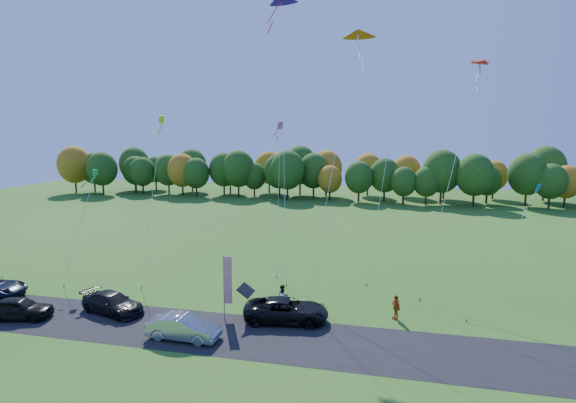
% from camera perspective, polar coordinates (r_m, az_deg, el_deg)
% --- Properties ---
extents(ground, '(160.00, 160.00, 0.00)m').
position_cam_1_polar(ground, '(32.68, -2.44, -13.79)').
color(ground, '#285B18').
extents(asphalt_strip, '(90.00, 6.00, 0.01)m').
position_cam_1_polar(asphalt_strip, '(29.17, -4.62, -16.66)').
color(asphalt_strip, black).
rests_on(asphalt_strip, ground).
extents(tree_line, '(116.00, 12.00, 10.00)m').
position_cam_1_polar(tree_line, '(85.43, 7.42, 0.10)').
color(tree_line, '#1E4711').
rests_on(tree_line, ground).
extents(black_suv, '(5.91, 3.31, 1.56)m').
position_cam_1_polar(black_suv, '(30.83, -0.22, -13.62)').
color(black_suv, black).
rests_on(black_suv, ground).
extents(silver_sedan, '(4.55, 1.68, 1.49)m').
position_cam_1_polar(silver_sedan, '(29.15, -13.13, -15.29)').
color(silver_sedan, '#A4A3A8').
rests_on(silver_sedan, ground).
extents(dark_truck_a, '(5.25, 3.26, 1.42)m').
position_cam_1_polar(dark_truck_a, '(34.47, -21.39, -11.92)').
color(dark_truck_a, black).
rests_on(dark_truck_a, ground).
extents(dark_truck_b, '(4.65, 2.69, 1.49)m').
position_cam_1_polar(dark_truck_b, '(36.21, -31.03, -11.52)').
color(dark_truck_b, black).
rests_on(dark_truck_b, ground).
extents(person_tailgate_a, '(0.54, 0.67, 1.59)m').
position_cam_1_polar(person_tailgate_a, '(31.59, -0.70, -13.04)').
color(person_tailgate_a, white).
rests_on(person_tailgate_a, ground).
extents(person_tailgate_b, '(1.07, 1.10, 1.79)m').
position_cam_1_polar(person_tailgate_b, '(32.75, -0.64, -12.05)').
color(person_tailgate_b, gray).
rests_on(person_tailgate_b, ground).
extents(person_east, '(0.86, 1.06, 1.68)m').
position_cam_1_polar(person_east, '(32.00, 13.52, -12.91)').
color(person_east, '#C55712').
rests_on(person_east, ground).
extents(feather_flag, '(0.57, 0.19, 4.38)m').
position_cam_1_polar(feather_flag, '(31.08, -7.76, -9.78)').
color(feather_flag, '#999999').
rests_on(feather_flag, ground).
extents(kite_delta_blue, '(4.73, 12.09, 27.40)m').
position_cam_1_polar(kite_delta_blue, '(41.39, -0.63, 9.75)').
color(kite_delta_blue, '#4C3F33').
rests_on(kite_delta_blue, ground).
extents(kite_parafoil_orange, '(5.75, 14.04, 34.01)m').
position_cam_1_polar(kite_parafoil_orange, '(43.14, 13.86, 14.20)').
color(kite_parafoil_orange, '#4C3F33').
rests_on(kite_parafoil_orange, ground).
extents(kite_delta_red, '(4.12, 9.81, 22.35)m').
position_cam_1_polar(kite_delta_red, '(35.72, 6.05, 6.04)').
color(kite_delta_red, '#4C3F33').
rests_on(kite_delta_red, ground).
extents(kite_parafoil_rainbow, '(5.99, 8.58, 18.94)m').
position_cam_1_polar(kite_parafoil_rainbow, '(38.23, 20.08, 3.44)').
color(kite_parafoil_rainbow, '#4C3F33').
rests_on(kite_parafoil_rainbow, ground).
extents(kite_diamond_yellow, '(2.25, 8.03, 14.48)m').
position_cam_1_polar(kite_diamond_yellow, '(40.89, -16.87, 0.62)').
color(kite_diamond_yellow, '#4C3F33').
rests_on(kite_diamond_yellow, ground).
extents(kite_diamond_green, '(0.92, 5.49, 9.54)m').
position_cam_1_polar(kite_diamond_green, '(42.67, -24.63, -1.67)').
color(kite_diamond_green, '#4C3F33').
rests_on(kite_diamond_green, ground).
extents(kite_diamond_pink, '(2.32, 8.80, 14.05)m').
position_cam_1_polar(kite_diamond_pink, '(42.31, -1.22, 0.89)').
color(kite_diamond_pink, '#4C3F33').
rests_on(kite_diamond_pink, ground).
extents(kite_diamond_blue_low, '(5.46, 4.89, 9.19)m').
position_cam_1_polar(kite_diamond_blue_low, '(34.43, 25.67, -5.76)').
color(kite_diamond_blue_low, '#4C3F33').
rests_on(kite_diamond_blue_low, ground).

